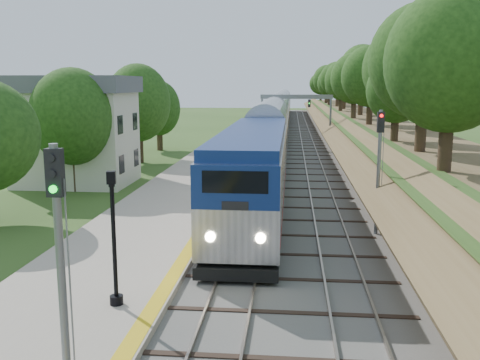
# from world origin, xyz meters

# --- Properties ---
(trackbed) EXTENTS (9.50, 170.00, 0.28)m
(trackbed) POSITION_xyz_m (2.00, 60.00, 0.07)
(trackbed) COLOR #4C4944
(trackbed) RESTS_ON ground
(platform) EXTENTS (6.40, 68.00, 0.38)m
(platform) POSITION_xyz_m (-5.20, 16.00, 0.19)
(platform) COLOR #9F9280
(platform) RESTS_ON ground
(yellow_stripe) EXTENTS (0.55, 68.00, 0.01)m
(yellow_stripe) POSITION_xyz_m (-2.35, 16.00, 0.39)
(yellow_stripe) COLOR gold
(yellow_stripe) RESTS_ON platform
(embankment) EXTENTS (10.64, 170.00, 11.70)m
(embankment) POSITION_xyz_m (10.35, 60.00, 1.95)
(embankment) COLOR brown
(embankment) RESTS_ON ground
(station_building) EXTENTS (8.60, 6.60, 8.00)m
(station_building) POSITION_xyz_m (-14.00, 30.00, 4.09)
(station_building) COLOR beige
(station_building) RESTS_ON ground
(signal_gantry) EXTENTS (8.40, 0.38, 6.20)m
(signal_gantry) POSITION_xyz_m (2.47, 54.99, 4.82)
(signal_gantry) COLOR slate
(signal_gantry) RESTS_ON ground
(trees_behind_platform) EXTENTS (7.82, 53.32, 7.21)m
(trees_behind_platform) POSITION_xyz_m (-11.17, 20.67, 4.53)
(trees_behind_platform) COLOR #332316
(trees_behind_platform) RESTS_ON ground
(train) EXTENTS (3.25, 130.26, 4.78)m
(train) POSITION_xyz_m (0.00, 74.20, 2.43)
(train) COLOR black
(train) RESTS_ON trackbed
(lamppost_far) EXTENTS (0.43, 0.43, 4.38)m
(lamppost_far) POSITION_xyz_m (-3.60, 7.57, 2.34)
(lamppost_far) COLOR black
(lamppost_far) RESTS_ON platform
(signal_platform) EXTENTS (0.34, 0.27, 5.85)m
(signal_platform) POSITION_xyz_m (-2.90, 2.15, 3.97)
(signal_platform) COLOR slate
(signal_platform) RESTS_ON platform
(signal_farside) EXTENTS (0.33, 0.27, 6.10)m
(signal_farside) POSITION_xyz_m (6.20, 17.74, 3.85)
(signal_farside) COLOR slate
(signal_farside) RESTS_ON ground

